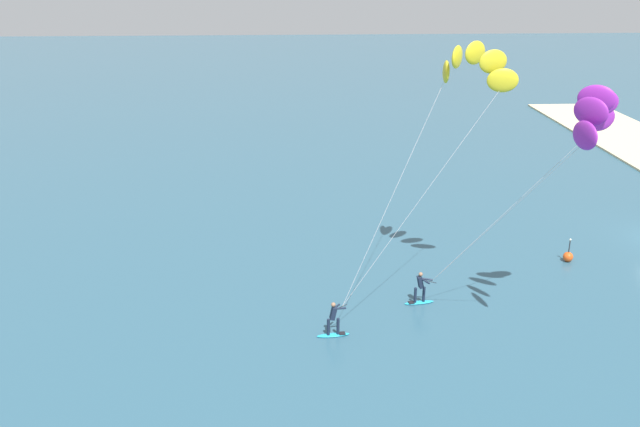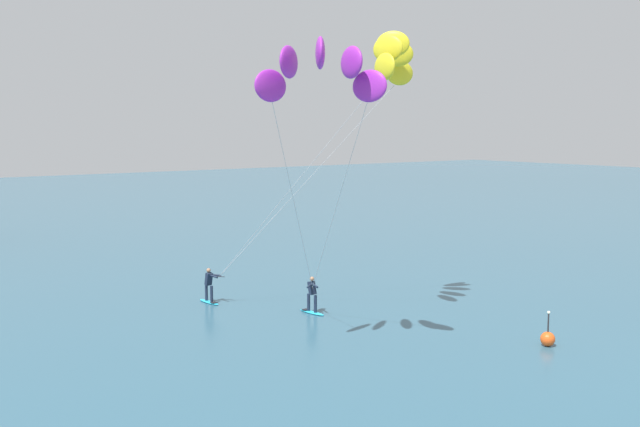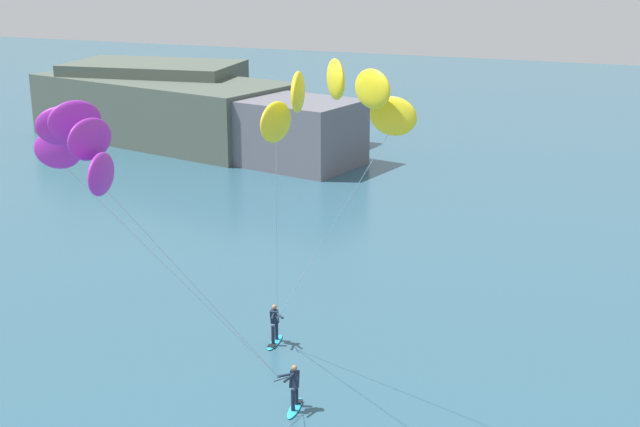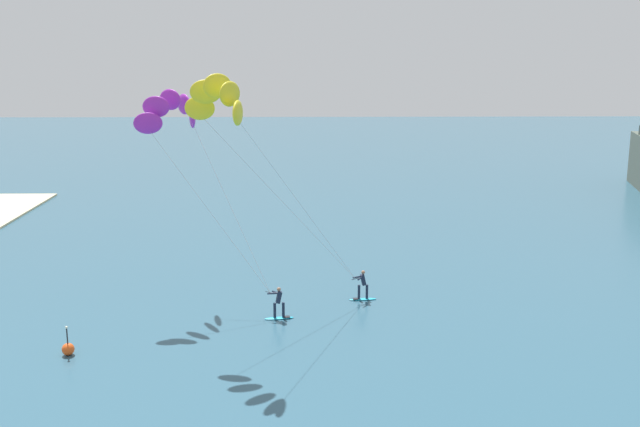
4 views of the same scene
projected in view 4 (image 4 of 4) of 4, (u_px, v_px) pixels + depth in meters
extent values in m
ellipsoid|color=#23ADD1|center=(279.00, 318.00, 38.24)|extent=(0.57, 1.54, 0.08)
cube|color=black|center=(287.00, 317.00, 38.29)|extent=(0.33, 0.32, 0.02)
cylinder|color=#192338|center=(275.00, 310.00, 38.11)|extent=(0.14, 0.14, 0.78)
cylinder|color=#192338|center=(283.00, 310.00, 38.18)|extent=(0.14, 0.14, 0.78)
cube|color=#192338|center=(279.00, 297.00, 38.00)|extent=(0.34, 0.36, 0.63)
sphere|color=#9E7051|center=(279.00, 289.00, 37.91)|extent=(0.20, 0.20, 0.20)
cylinder|color=black|center=(270.00, 292.00, 38.25)|extent=(0.33, 0.48, 0.03)
cylinder|color=#192338|center=(273.00, 293.00, 38.01)|extent=(0.21, 0.61, 0.15)
cylinder|color=#192338|center=(276.00, 292.00, 38.19)|extent=(0.54, 0.42, 0.15)
ellipsoid|color=purple|center=(192.00, 118.00, 41.09)|extent=(1.50, 0.61, 1.10)
ellipsoid|color=purple|center=(184.00, 104.00, 40.40)|extent=(1.39, 1.09, 1.10)
ellipsoid|color=purple|center=(170.00, 100.00, 39.46)|extent=(1.07, 1.40, 1.10)
ellipsoid|color=purple|center=(156.00, 107.00, 38.65)|extent=(0.58, 1.50, 1.10)
ellipsoid|color=purple|center=(148.00, 123.00, 38.31)|extent=(0.61, 1.50, 1.10)
cylinder|color=#B2B2B7|center=(230.00, 205.00, 39.70)|extent=(4.87, 4.37, 8.12)
cylinder|color=#B2B2B7|center=(209.00, 211.00, 38.31)|extent=(2.05, 6.21, 8.12)
ellipsoid|color=#23ADD1|center=(363.00, 299.00, 41.10)|extent=(0.52, 1.53, 0.08)
cube|color=black|center=(355.00, 299.00, 41.04)|extent=(0.32, 0.31, 0.02)
cylinder|color=#192338|center=(367.00, 292.00, 41.03)|extent=(0.14, 0.14, 0.78)
cylinder|color=#192338|center=(359.00, 292.00, 40.98)|extent=(0.14, 0.14, 0.78)
cube|color=#192338|center=(363.00, 280.00, 40.86)|extent=(0.33, 0.35, 0.63)
sphere|color=#9E7051|center=(363.00, 272.00, 40.77)|extent=(0.20, 0.20, 0.20)
cylinder|color=black|center=(355.00, 279.00, 40.49)|extent=(0.36, 0.46, 0.03)
cylinder|color=#192338|center=(361.00, 278.00, 40.57)|extent=(0.56, 0.39, 0.15)
cylinder|color=#192338|center=(358.00, 277.00, 40.74)|extent=(0.24, 0.60, 0.15)
ellipsoid|color=yellow|center=(200.00, 108.00, 34.79)|extent=(0.52, 1.47, 1.10)
ellipsoid|color=yellow|center=(206.00, 92.00, 34.15)|extent=(0.67, 1.48, 1.10)
ellipsoid|color=yellow|center=(217.00, 86.00, 33.28)|extent=(1.12, 1.34, 1.10)
ellipsoid|color=yellow|center=(230.00, 94.00, 32.54)|extent=(1.40, 1.01, 1.10)
ellipsoid|color=yellow|center=(238.00, 113.00, 32.24)|extent=(1.47, 0.52, 1.10)
cylinder|color=#B2B2B7|center=(283.00, 203.00, 37.67)|extent=(3.64, 7.57, 9.15)
cylinder|color=#B2B2B7|center=(303.00, 208.00, 36.40)|extent=(6.29, 5.57, 9.15)
sphere|color=#EA5119|center=(68.00, 349.00, 33.69)|extent=(0.56, 0.56, 0.56)
cylinder|color=#262628|center=(67.00, 336.00, 33.56)|extent=(0.06, 0.06, 0.70)
sphere|color=#F2F2CC|center=(66.00, 327.00, 33.47)|extent=(0.12, 0.12, 0.12)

